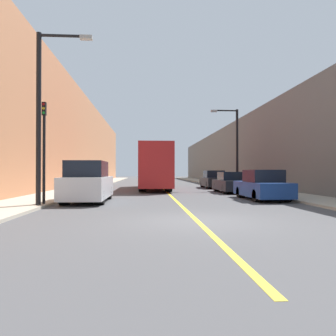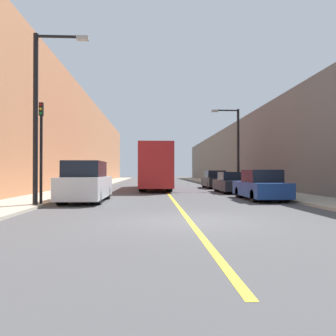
{
  "view_description": "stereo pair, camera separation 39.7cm",
  "coord_description": "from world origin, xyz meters",
  "views": [
    {
      "loc": [
        -1.52,
        -9.59,
        1.46
      ],
      "look_at": [
        0.03,
        13.07,
        1.72
      ],
      "focal_mm": 35.0,
      "sensor_mm": 36.0,
      "label": 1
    },
    {
      "loc": [
        -1.13,
        -9.61,
        1.46
      ],
      "look_at": [
        0.03,
        13.07,
        1.72
      ],
      "focal_mm": 35.0,
      "sensor_mm": 36.0,
      "label": 2
    }
  ],
  "objects": [
    {
      "name": "car_right_near",
      "position": [
        4.53,
        7.08,
        0.7
      ],
      "size": [
        1.77,
        4.53,
        1.56
      ],
      "color": "navy",
      "rests_on": "ground"
    },
    {
      "name": "car_right_mid",
      "position": [
        4.41,
        12.86,
        0.66
      ],
      "size": [
        1.78,
        4.29,
        1.45
      ],
      "color": "black",
      "rests_on": "ground"
    },
    {
      "name": "building_row_right",
      "position": [
        10.35,
        30.0,
        3.55
      ],
      "size": [
        4.0,
        72.0,
        7.11
      ],
      "primitive_type": "cube",
      "color": "#66605B",
      "rests_on": "ground"
    },
    {
      "name": "parked_suv_left",
      "position": [
        -4.29,
        6.4,
        0.91
      ],
      "size": [
        1.91,
        4.85,
        1.96
      ],
      "color": "silver",
      "rests_on": "ground"
    },
    {
      "name": "bus",
      "position": [
        -0.81,
        17.8,
        1.88
      ],
      "size": [
        2.42,
        11.72,
        3.51
      ],
      "color": "#AD1E1E",
      "rests_on": "ground"
    },
    {
      "name": "street_lamp_left",
      "position": [
        -5.69,
        4.04,
        4.11
      ],
      "size": [
        2.25,
        0.24,
        7.03
      ],
      "color": "black",
      "rests_on": "sidewalk_left"
    },
    {
      "name": "street_lamp_right",
      "position": [
        5.67,
        16.42,
        3.79
      ],
      "size": [
        2.25,
        0.24,
        6.4
      ],
      "color": "black",
      "rests_on": "sidewalk_right"
    },
    {
      "name": "sidewalk_right",
      "position": [
        6.96,
        30.0,
        0.06
      ],
      "size": [
        2.77,
        72.0,
        0.11
      ],
      "primitive_type": "cube",
      "color": "#A89E8C",
      "rests_on": "ground"
    },
    {
      "name": "building_row_left",
      "position": [
        -10.35,
        30.0,
        5.1
      ],
      "size": [
        4.0,
        72.0,
        10.19
      ],
      "primitive_type": "cube",
      "color": "#B2724C",
      "rests_on": "ground"
    },
    {
      "name": "car_right_far",
      "position": [
        4.51,
        19.3,
        0.7
      ],
      "size": [
        1.75,
        4.45,
        1.57
      ],
      "color": "black",
      "rests_on": "ground"
    },
    {
      "name": "road_center_line",
      "position": [
        0.0,
        30.0,
        0.0
      ],
      "size": [
        0.16,
        72.0,
        0.01
      ],
      "primitive_type": "cube",
      "color": "gold",
      "rests_on": "ground"
    },
    {
      "name": "traffic_light",
      "position": [
        -5.78,
        4.44,
        2.43
      ],
      "size": [
        0.16,
        0.18,
        4.27
      ],
      "color": "black",
      "rests_on": "sidewalk_left"
    },
    {
      "name": "sidewalk_left",
      "position": [
        -6.96,
        30.0,
        0.06
      ],
      "size": [
        2.77,
        72.0,
        0.11
      ],
      "primitive_type": "cube",
      "color": "#A89E8C",
      "rests_on": "ground"
    },
    {
      "name": "ground_plane",
      "position": [
        0.0,
        0.0,
        0.0
      ],
      "size": [
        200.0,
        200.0,
        0.0
      ],
      "primitive_type": "plane",
      "color": "#474749"
    }
  ]
}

